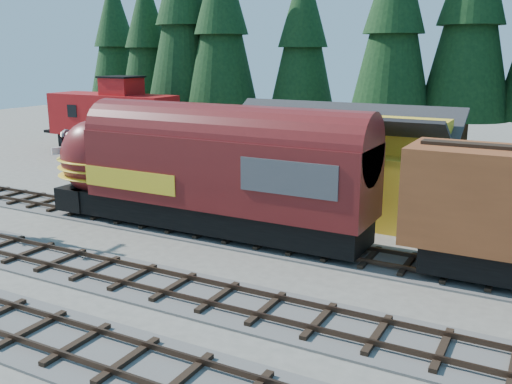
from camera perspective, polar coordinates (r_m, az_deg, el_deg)
The scene contains 8 objects.
ground at distance 21.40m, azimuth -3.70°, elevation -8.20°, with size 120.00×120.00×0.00m, color #6B665B.
track_main_south at distance 16.79m, azimuth 23.65°, elevation -15.75°, with size 68.00×3.20×0.33m.
track_spur at distance 41.19m, azimuth -2.27°, elevation 2.72°, with size 32.00×3.20×0.33m.
depot at distance 29.69m, azimuth 7.01°, elevation 3.95°, with size 12.80×7.00×5.30m.
locomotive at distance 25.89m, azimuth -6.40°, elevation 1.66°, with size 16.34×3.25×4.44m.
caboose at distance 47.36m, azimuth -14.08°, elevation 7.14°, with size 10.99×3.19×5.71m.
pickup_truck_a at distance 34.65m, azimuth -9.51°, elevation 1.96°, with size 3.26×7.06×1.96m, color black.
pickup_truck_b at distance 36.40m, azimuth -13.17°, elevation 2.01°, with size 2.16×5.31×1.54m, color #A0A3A7.
Camera 1 is at (10.59, -16.76, 8.04)m, focal length 40.00 mm.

